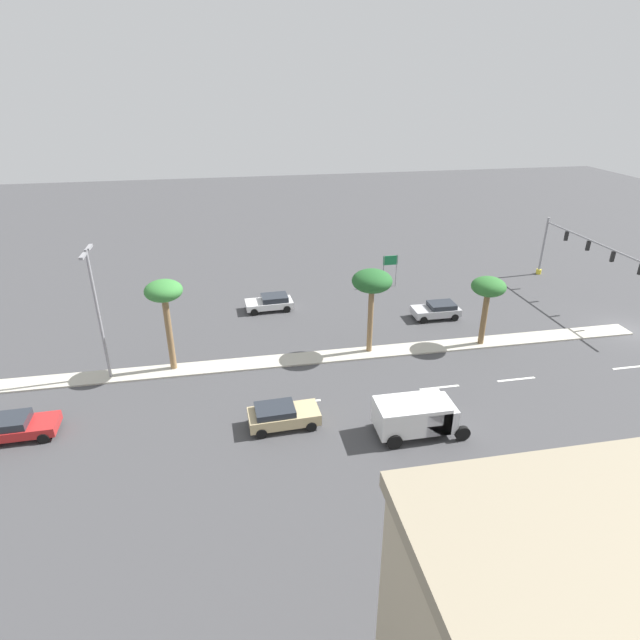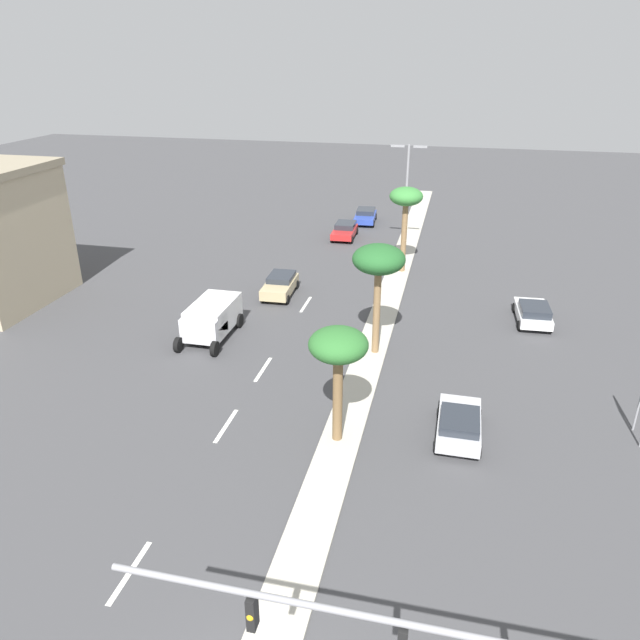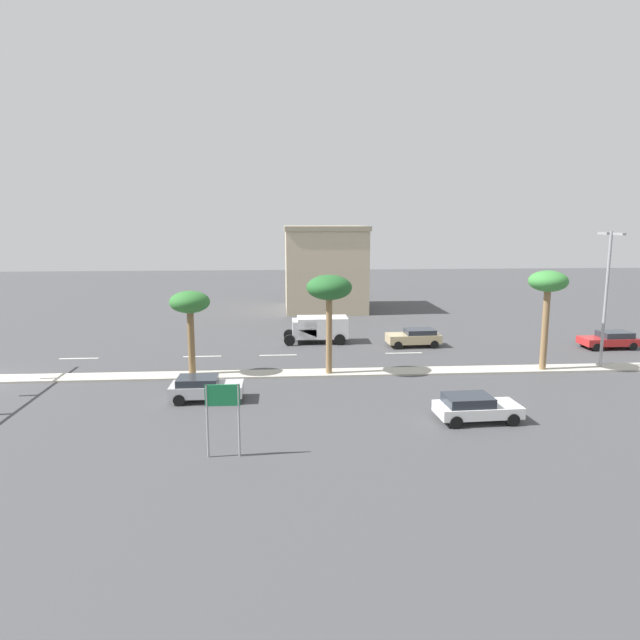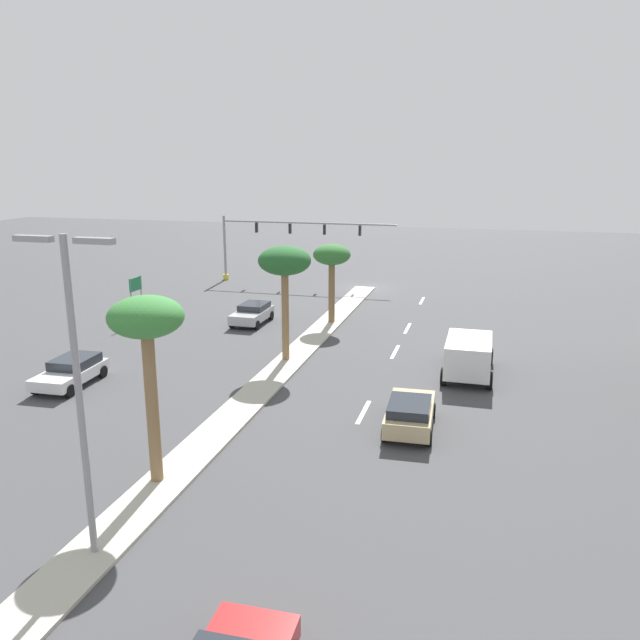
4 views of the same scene
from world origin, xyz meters
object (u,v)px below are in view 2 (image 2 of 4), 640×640
palm_tree_near (406,201)px  sedan_silver_front (459,424)px  sedan_tan_trailing (280,285)px  palm_tree_leading (338,349)px  sedan_red_right (345,230)px  box_truck (211,319)px  palm_tree_center (379,262)px  sedan_blue_rear (365,216)px  sedan_white_mid (533,312)px  street_lamp_outboard (406,191)px

palm_tree_near → sedan_silver_front: size_ratio=1.65×
sedan_silver_front → sedan_tan_trailing: bearing=130.7°
palm_tree_leading → sedan_red_right: 32.50m
palm_tree_near → box_truck: 18.30m
palm_tree_center → sedan_blue_rear: palm_tree_center is taller
palm_tree_near → sedan_red_right: 11.60m
palm_tree_near → sedan_blue_rear: (-5.24, 14.23, -5.01)m
palm_tree_near → sedan_white_mid: palm_tree_near is taller
palm_tree_leading → sedan_tan_trailing: palm_tree_leading is taller
palm_tree_center → box_truck: bearing=-179.3°
sedan_silver_front → sedan_tan_trailing: 19.82m
street_lamp_outboard → sedan_red_right: (-5.89, 4.14, -4.80)m
palm_tree_center → sedan_silver_front: size_ratio=1.60×
sedan_white_mid → box_truck: bearing=-161.0°
box_truck → sedan_tan_trailing: bearing=74.8°
sedan_tan_trailing → sedan_white_mid: bearing=-3.4°
palm_tree_center → sedan_silver_front: 10.14m
sedan_silver_front → box_truck: (-15.01, 7.32, 0.49)m
palm_tree_center → sedan_blue_rear: bearing=100.3°
palm_tree_near → sedan_blue_rear: palm_tree_near is taller
sedan_red_right → sedan_blue_rear: sedan_red_right is taller
palm_tree_near → sedan_silver_front: 22.95m
box_truck → palm_tree_leading: bearing=-42.3°
palm_tree_center → sedan_white_mid: 12.37m
sedan_silver_front → sedan_blue_rear: 37.49m
palm_tree_leading → sedan_tan_trailing: bearing=114.7°
sedan_silver_front → sedan_blue_rear: size_ratio=0.91×
palm_tree_near → box_truck: (-10.15, -14.55, -4.50)m
sedan_tan_trailing → box_truck: 8.00m
palm_tree_center → street_lamp_outboard: size_ratio=0.70×
palm_tree_near → sedan_tan_trailing: (-8.06, -6.84, -4.96)m
street_lamp_outboard → sedan_blue_rear: 12.10m
box_truck → sedan_silver_front: bearing=-26.0°
palm_tree_leading → sedan_white_mid: (9.72, 15.48, -3.92)m
palm_tree_near → sedan_blue_rear: bearing=110.2°
sedan_silver_front → street_lamp_outboard: bearing=101.3°
palm_tree_leading → sedan_white_mid: palm_tree_leading is taller
palm_tree_near → street_lamp_outboard: street_lamp_outboard is taller
palm_tree_center → sedan_red_right: 24.15m
palm_tree_leading → box_truck: size_ratio=1.04×
palm_tree_leading → sedan_silver_front: palm_tree_leading is taller
sedan_silver_front → sedan_blue_rear: (-10.11, 36.10, -0.02)m
street_lamp_outboard → sedan_red_right: bearing=144.9°
sedan_red_right → box_truck: bearing=-99.6°
sedan_silver_front → sedan_red_right: 32.24m
palm_tree_center → sedan_blue_rear: 29.54m
sedan_blue_rear → sedan_tan_trailing: 21.26m
sedan_tan_trailing → box_truck: size_ratio=0.82×
sedan_tan_trailing → box_truck: bearing=-105.2°
sedan_tan_trailing → palm_tree_near: bearing=40.3°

